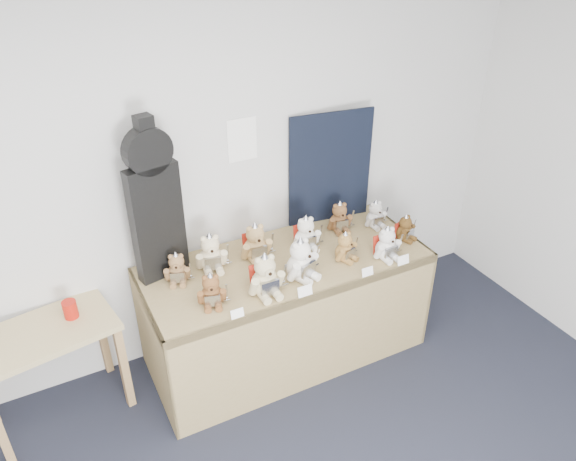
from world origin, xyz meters
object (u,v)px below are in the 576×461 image
side_table (46,347)px  teddy_front_left (266,277)px  teddy_back_centre_right (306,234)px  teddy_front_end (405,229)px  teddy_front_centre (301,261)px  guitar_case (155,203)px  teddy_front_right (345,248)px  teddy_back_centre_left (256,244)px  teddy_back_right (340,218)px  teddy_front_far_right (387,244)px  display_table (291,288)px  teddy_front_far_left (211,291)px  red_cup (70,309)px  teddy_back_end (375,215)px  teddy_back_far_left (177,269)px  teddy_back_left (211,254)px

side_table → teddy_front_left: 1.42m
teddy_back_centre_right → teddy_front_end: bearing=-14.4°
side_table → teddy_front_centre: teddy_front_centre is taller
guitar_case → teddy_front_centre: guitar_case is taller
teddy_back_centre_right → teddy_front_right: bearing=-51.9°
teddy_front_centre → guitar_case: bearing=129.7°
teddy_back_centre_left → teddy_back_right: size_ratio=1.17×
teddy_front_left → teddy_front_centre: 0.28m
teddy_front_left → teddy_front_centre: bearing=10.1°
teddy_front_left → teddy_front_far_right: 0.91m
teddy_front_end → teddy_back_centre_left: (-1.06, 0.28, 0.03)m
display_table → teddy_back_right: teddy_back_right is taller
teddy_front_end → teddy_front_far_left: bearing=162.7°
red_cup → teddy_front_end: teddy_front_end is taller
side_table → teddy_back_centre_right: 1.83m
teddy_back_centre_left → teddy_front_far_right: bearing=-23.8°
red_cup → teddy_front_right: bearing=-12.2°
teddy_front_end → teddy_back_right: 0.48m
guitar_case → teddy_front_end: guitar_case is taller
teddy_front_right → teddy_back_end: (0.44, 0.27, -0.00)m
teddy_back_right → teddy_back_far_left: bearing=-168.5°
display_table → teddy_front_far_right: (0.64, -0.19, 0.28)m
display_table → teddy_back_centre_left: 0.40m
side_table → teddy_back_end: 2.42m
display_table → teddy_front_end: (0.90, -0.06, 0.26)m
teddy_back_left → teddy_back_far_left: (-0.25, -0.03, -0.02)m
teddy_front_far_left → teddy_back_right: size_ratio=0.97×
teddy_front_end → teddy_back_centre_right: teddy_back_centre_right is taller
display_table → teddy_front_right: size_ratio=8.50×
red_cup → teddy_back_centre_left: size_ratio=0.40×
display_table → red_cup: bearing=168.2°
teddy_back_left → side_table: bearing=-170.4°
teddy_front_left → teddy_back_left: (-0.20, 0.41, -0.01)m
teddy_front_centre → teddy_front_right: 0.37m
guitar_case → red_cup: 0.85m
display_table → guitar_case: size_ratio=1.81×
teddy_front_far_left → teddy_front_far_right: size_ratio=0.93×
guitar_case → teddy_front_far_right: guitar_case is taller
teddy_front_far_right → teddy_front_right: bearing=155.0°
teddy_front_far_right → teddy_back_centre_left: (-0.80, 0.41, 0.01)m
teddy_front_left → teddy_front_centre: size_ratio=0.99×
teddy_back_right → teddy_back_end: teddy_back_right is taller
teddy_front_far_left → teddy_front_end: 1.51m
teddy_front_right → display_table: bearing=150.5°
teddy_front_right → teddy_front_end: (0.52, 0.02, -0.01)m
side_table → teddy_back_end: bearing=-10.2°
teddy_back_end → teddy_back_right: bearing=162.5°
teddy_back_centre_left → teddy_back_far_left: (-0.56, -0.01, -0.02)m
guitar_case → teddy_front_end: 1.78m
side_table → teddy_front_end: 2.52m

